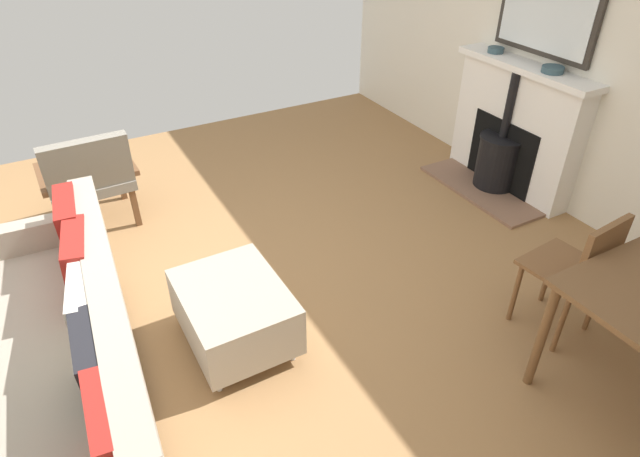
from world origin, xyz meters
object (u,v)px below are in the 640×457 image
fireplace (510,137)px  sofa (53,366)px  mantel_bowl_near (496,49)px  ottoman (234,311)px  mantel_bowl_far (553,69)px  armchair_accent (89,175)px  dining_chair_near_fireplace (579,267)px

fireplace → sofa: 3.78m
mantel_bowl_near → sofa: mantel_bowl_near is taller
ottoman → fireplace: bearing=-166.7°
fireplace → mantel_bowl_far: 0.68m
armchair_accent → mantel_bowl_far: bearing=158.6°
fireplace → dining_chair_near_fireplace: (1.02, 1.52, 0.03)m
sofa → dining_chair_near_fireplace: bearing=163.5°
mantel_bowl_far → ottoman: (2.78, 0.41, -0.86)m
mantel_bowl_far → mantel_bowl_near: bearing=-90.0°
sofa → armchair_accent: bearing=-104.7°
mantel_bowl_far → armchair_accent: size_ratio=0.20×
fireplace → mantel_bowl_far: bearing=94.7°
mantel_bowl_far → armchair_accent: 3.57m
dining_chair_near_fireplace → ottoman: bearing=-26.4°
fireplace → dining_chair_near_fireplace: bearing=56.2°
fireplace → ottoman: size_ratio=1.79×
mantel_bowl_near → mantel_bowl_far: (-0.00, 0.59, 0.00)m
mantel_bowl_near → sofa: 3.95m
mantel_bowl_near → dining_chair_near_fireplace: mantel_bowl_near is taller
mantel_bowl_far → sofa: bearing=7.3°
armchair_accent → dining_chair_near_fireplace: size_ratio=0.96×
sofa → ottoman: bearing=-175.9°
armchair_accent → sofa: bearing=75.3°
fireplace → armchair_accent: bearing=-17.8°
mantel_bowl_near → armchair_accent: 3.40m
sofa → armchair_accent: (-0.46, -1.76, 0.09)m
sofa → armchair_accent: sofa is taller
sofa → dining_chair_near_fireplace: (-2.69, 0.80, 0.14)m
sofa → fireplace: bearing=-169.0°
dining_chair_near_fireplace → armchair_accent: bearing=-48.9°
mantel_bowl_far → dining_chair_near_fireplace: mantel_bowl_far is taller
mantel_bowl_far → sofa: 3.83m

